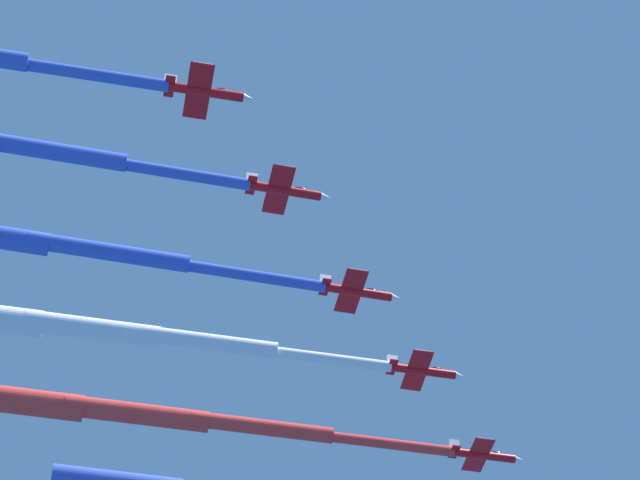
{
  "coord_description": "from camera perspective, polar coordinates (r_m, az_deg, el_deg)",
  "views": [
    {
      "loc": [
        109.47,
        -37.08,
        10.59
      ],
      "look_at": [
        0.0,
        0.0,
        162.93
      ],
      "focal_mm": 89.69,
      "sensor_mm": 36.0,
      "label": 1
    }
  ],
  "objects": [
    {
      "name": "jet_starboard_inner",
      "position": [
        210.98,
        -6.76,
        -6.16
      ],
      "size": [
        18.23,
        77.14,
        4.26
      ],
      "color": "red"
    },
    {
      "name": "jet_port_mid",
      "position": [
        202.99,
        -8.25,
        -3.16
      ],
      "size": [
        16.97,
        70.64,
        4.11
      ],
      "color": "red"
    }
  ]
}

